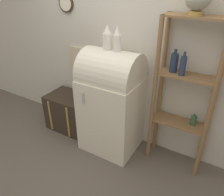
% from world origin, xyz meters
% --- Properties ---
extents(ground_plane, '(12.00, 12.00, 0.00)m').
position_xyz_m(ground_plane, '(0.00, 0.00, 0.00)').
color(ground_plane, '#60564C').
extents(wall_back, '(7.00, 0.09, 2.70)m').
position_xyz_m(wall_back, '(-0.00, 0.57, 1.35)').
color(wall_back, beige).
rests_on(wall_back, ground_plane).
extents(refrigerator, '(0.73, 0.66, 1.41)m').
position_xyz_m(refrigerator, '(-0.00, 0.23, 0.73)').
color(refrigerator, silver).
rests_on(refrigerator, ground_plane).
extents(suitcase_trunk, '(0.64, 0.49, 0.57)m').
position_xyz_m(suitcase_trunk, '(-0.79, 0.27, 0.28)').
color(suitcase_trunk, '#33281E').
rests_on(suitcase_trunk, ground_plane).
extents(shelf_unit, '(0.67, 0.28, 1.83)m').
position_xyz_m(shelf_unit, '(0.86, 0.39, 1.04)').
color(shelf_unit, olive).
rests_on(shelf_unit, ground_plane).
extents(vase_left, '(0.10, 0.10, 0.28)m').
position_xyz_m(vase_left, '(-0.06, 0.25, 1.54)').
color(vase_left, white).
rests_on(vase_left, refrigerator).
extents(vase_center, '(0.09, 0.09, 0.28)m').
position_xyz_m(vase_center, '(0.07, 0.25, 1.54)').
color(vase_center, white).
rests_on(vase_center, refrigerator).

